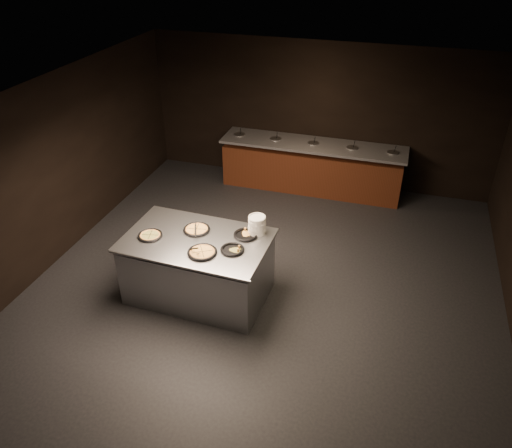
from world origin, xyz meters
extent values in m
cube|color=black|center=(0.00, 0.00, -0.01)|extent=(7.00, 8.00, 0.01)
cube|color=black|center=(0.00, 0.00, 2.90)|extent=(7.00, 8.00, 0.01)
cube|color=black|center=(0.00, 4.00, 1.45)|extent=(7.00, 0.01, 2.90)
cube|color=black|center=(-3.50, 0.00, 1.45)|extent=(0.01, 8.00, 2.90)
cube|color=#4C2012|center=(0.00, 3.58, 0.43)|extent=(3.60, 0.75, 0.85)
cube|color=slate|center=(0.00, 3.58, 0.97)|extent=(3.70, 0.83, 0.05)
cube|color=#36110C|center=(0.00, 3.58, 0.04)|extent=(3.60, 0.69, 0.08)
cylinder|color=silver|center=(-1.55, 3.58, 0.98)|extent=(0.22, 0.22, 0.08)
cylinder|color=#507F33|center=(-1.55, 3.58, 1.00)|extent=(0.19, 0.19, 0.02)
cylinder|color=black|center=(-1.52, 3.56, 1.09)|extent=(0.04, 0.10, 0.19)
cylinder|color=silver|center=(-0.78, 3.58, 0.98)|extent=(0.22, 0.22, 0.08)
cylinder|color=#507F33|center=(-0.78, 3.58, 1.00)|extent=(0.19, 0.19, 0.02)
cylinder|color=black|center=(-0.74, 3.56, 1.09)|extent=(0.04, 0.10, 0.19)
cylinder|color=silver|center=(0.00, 3.58, 0.98)|extent=(0.22, 0.22, 0.08)
cylinder|color=#507F33|center=(0.00, 3.58, 1.00)|extent=(0.19, 0.19, 0.02)
cylinder|color=black|center=(0.03, 3.56, 1.09)|extent=(0.04, 0.10, 0.19)
cylinder|color=silver|center=(0.78, 3.58, 0.98)|extent=(0.22, 0.22, 0.08)
cylinder|color=#507F33|center=(0.78, 3.58, 1.00)|extent=(0.19, 0.19, 0.02)
cylinder|color=black|center=(0.81, 3.56, 1.09)|extent=(0.04, 0.10, 0.19)
cylinder|color=silver|center=(1.55, 3.58, 0.98)|extent=(0.22, 0.22, 0.08)
cylinder|color=#507F33|center=(1.55, 3.58, 1.00)|extent=(0.19, 0.19, 0.02)
cylinder|color=black|center=(1.58, 3.56, 1.09)|extent=(0.04, 0.10, 0.19)
cube|color=silver|center=(-0.90, -0.26, 0.44)|extent=(2.01, 1.27, 0.89)
cube|color=silver|center=(-0.90, -0.26, 0.97)|extent=(2.10, 1.36, 0.04)
cylinder|color=silver|center=(-0.90, -0.90, 0.97)|extent=(2.05, 0.11, 0.04)
cylinder|color=silver|center=(-0.12, 0.14, 1.12)|extent=(0.25, 0.25, 0.27)
cylinder|color=black|center=(-1.55, -0.40, 0.99)|extent=(0.33, 0.33, 0.01)
torus|color=black|center=(-1.55, -0.40, 1.01)|extent=(0.35, 0.35, 0.04)
torus|color=#9B5128|center=(-1.55, -0.40, 1.01)|extent=(0.29, 0.29, 0.03)
cylinder|color=tan|center=(-1.55, -0.40, 1.01)|extent=(0.25, 0.25, 0.02)
cube|color=black|center=(-1.55, -0.40, 1.02)|extent=(0.06, 0.24, 0.00)
cube|color=black|center=(-1.55, -0.40, 1.02)|extent=(0.24, 0.06, 0.00)
cylinder|color=black|center=(-0.98, -0.06, 0.99)|extent=(0.36, 0.36, 0.01)
torus|color=black|center=(-0.98, -0.06, 1.01)|extent=(0.39, 0.39, 0.04)
torus|color=#9B5128|center=(-0.98, -0.06, 1.01)|extent=(0.33, 0.33, 0.03)
cylinder|color=#E4C153|center=(-0.98, -0.06, 1.01)|extent=(0.28, 0.28, 0.02)
cube|color=black|center=(-0.98, -0.06, 1.02)|extent=(0.06, 0.28, 0.00)
cube|color=black|center=(-0.98, -0.06, 1.02)|extent=(0.28, 0.06, 0.00)
cylinder|color=black|center=(-0.25, 0.02, 0.99)|extent=(0.32, 0.32, 0.01)
torus|color=black|center=(-0.25, 0.02, 1.01)|extent=(0.35, 0.35, 0.04)
cylinder|color=black|center=(-0.68, -0.57, 0.99)|extent=(0.38, 0.38, 0.01)
torus|color=black|center=(-0.68, -0.57, 1.01)|extent=(0.41, 0.41, 0.04)
torus|color=#9B5128|center=(-0.68, -0.57, 1.01)|extent=(0.34, 0.34, 0.03)
cylinder|color=#E4C153|center=(-0.68, -0.57, 1.01)|extent=(0.30, 0.30, 0.02)
cube|color=black|center=(-0.68, -0.57, 1.02)|extent=(0.26, 0.16, 0.00)
cube|color=black|center=(-0.68, -0.57, 1.02)|extent=(0.16, 0.26, 0.00)
cylinder|color=black|center=(-0.31, -0.38, 0.99)|extent=(0.30, 0.30, 0.01)
torus|color=black|center=(-0.31, -0.38, 1.01)|extent=(0.33, 0.33, 0.04)
cube|color=silver|center=(-1.01, -0.07, 1.01)|extent=(0.14, 0.14, 0.00)
cylinder|color=black|center=(-0.92, -0.21, 1.09)|extent=(0.10, 0.20, 0.14)
cylinder|color=silver|center=(-0.97, -0.14, 1.04)|extent=(0.05, 0.10, 0.09)
cube|color=silver|center=(-0.64, -0.68, 1.01)|extent=(0.13, 0.12, 0.00)
cylinder|color=black|center=(-0.78, -0.62, 1.08)|extent=(0.17, 0.11, 0.12)
cylinder|color=silver|center=(-0.71, -0.65, 1.03)|extent=(0.09, 0.06, 0.08)
camera|label=1|loc=(1.63, -5.63, 4.90)|focal=35.00mm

